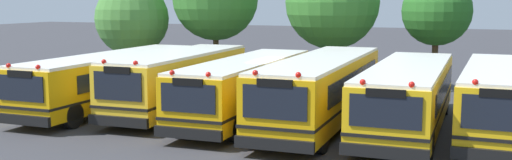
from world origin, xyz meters
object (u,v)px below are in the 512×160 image
object	(u,v)px
school_bus_4	(408,94)
tree_2	(334,3)
tree_0	(132,17)
school_bus_1	(179,79)
school_bus_3	(322,88)
tree_3	(437,11)
school_bus_0	(114,78)
school_bus_2	(246,86)
school_bus_5	(500,98)

from	to	relation	value
school_bus_4	tree_2	world-z (taller)	tree_2
tree_0	tree_2	world-z (taller)	tree_2
school_bus_1	school_bus_3	bearing A→B (deg)	177.31
tree_3	tree_2	bearing A→B (deg)	-178.32
school_bus_0	school_bus_2	xyz separation A→B (m)	(6.57, -0.21, 0.00)
school_bus_0	school_bus_3	world-z (taller)	school_bus_3
school_bus_2	school_bus_5	xyz separation A→B (m)	(9.61, 0.32, 0.04)
school_bus_0	tree_0	bearing A→B (deg)	-62.33
school_bus_5	tree_3	bearing A→B (deg)	-71.64
school_bus_0	tree_3	xyz separation A→B (m)	(13.19, 9.97, 2.89)
school_bus_3	school_bus_4	xyz separation A→B (m)	(3.29, 0.09, -0.08)
school_bus_2	tree_0	xyz separation A→B (m)	(-10.72, 8.21, 2.44)
school_bus_1	tree_2	distance (m)	11.18
tree_2	school_bus_3	bearing A→B (deg)	-78.53
school_bus_0	school_bus_1	xyz separation A→B (m)	(3.31, 0.06, 0.08)
school_bus_1	school_bus_5	world-z (taller)	school_bus_1
school_bus_2	tree_2	xyz separation A→B (m)	(1.13, 10.03, 3.34)
school_bus_2	tree_3	size ratio (longest dim) A/B	1.78
school_bus_0	school_bus_4	world-z (taller)	school_bus_4
tree_3	school_bus_5	bearing A→B (deg)	-73.11
school_bus_1	school_bus_5	size ratio (longest dim) A/B	0.95
school_bus_1	school_bus_2	bearing A→B (deg)	174.09
school_bus_3	tree_0	bearing A→B (deg)	-30.93
school_bus_1	tree_0	bearing A→B (deg)	-47.95
school_bus_1	school_bus_5	distance (m)	12.87
tree_2	tree_0	bearing A→B (deg)	-171.27
school_bus_5	tree_2	bearing A→B (deg)	-47.37
school_bus_1	school_bus_4	xyz separation A→B (m)	(9.69, -0.08, -0.07)
school_bus_3	tree_2	world-z (taller)	tree_2
school_bus_1	school_bus_5	bearing A→B (deg)	179.06
school_bus_0	school_bus_3	xyz separation A→B (m)	(9.71, -0.11, 0.10)
school_bus_5	school_bus_4	bearing A→B (deg)	3.95
tree_0	school_bus_1	bearing A→B (deg)	-46.75
school_bus_0	school_bus_1	size ratio (longest dim) A/B	1.20
school_bus_0	tree_2	world-z (taller)	tree_2
tree_0	school_bus_3	bearing A→B (deg)	-30.30
school_bus_1	school_bus_2	xyz separation A→B (m)	(3.25, -0.27, -0.08)
school_bus_4	tree_3	bearing A→B (deg)	-91.25
school_bus_5	tree_0	bearing A→B (deg)	-19.71
school_bus_0	school_bus_5	world-z (taller)	school_bus_5
school_bus_2	tree_2	bearing A→B (deg)	-97.41
school_bus_1	school_bus_4	bearing A→B (deg)	178.33
school_bus_2	school_bus_4	world-z (taller)	school_bus_4
tree_3	school_bus_3	bearing A→B (deg)	-109.00
tree_3	school_bus_1	bearing A→B (deg)	-134.87
tree_2	tree_3	world-z (taller)	tree_2
school_bus_3	school_bus_0	bearing A→B (deg)	-1.28
school_bus_0	school_bus_5	distance (m)	16.18
school_bus_4	school_bus_5	distance (m)	3.18
school_bus_2	school_bus_5	distance (m)	9.62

